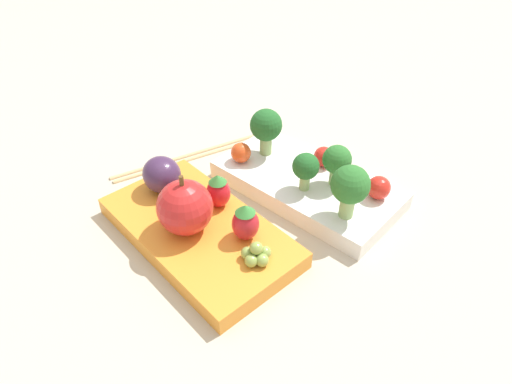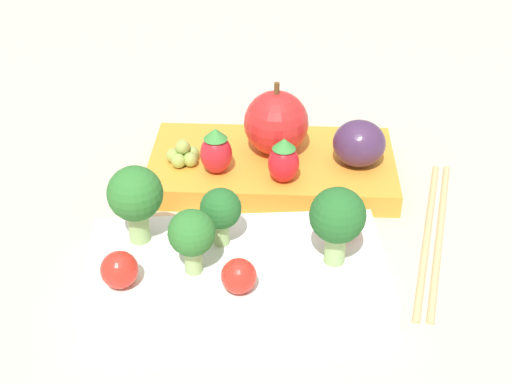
% 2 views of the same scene
% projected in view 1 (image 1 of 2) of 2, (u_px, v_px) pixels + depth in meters
% --- Properties ---
extents(ground_plane, '(4.00, 4.00, 0.00)m').
position_uv_depth(ground_plane, '(258.00, 214.00, 0.53)').
color(ground_plane, '#BCB29E').
extents(bento_box_savoury, '(0.23, 0.14, 0.02)m').
position_uv_depth(bento_box_savoury, '(307.00, 184.00, 0.55)').
color(bento_box_savoury, white).
rests_on(bento_box_savoury, ground_plane).
extents(bento_box_fruit, '(0.23, 0.13, 0.02)m').
position_uv_depth(bento_box_fruit, '(199.00, 232.00, 0.49)').
color(bento_box_fruit, orange).
rests_on(bento_box_fruit, ground_plane).
extents(broccoli_floret_0, '(0.03, 0.03, 0.05)m').
position_uv_depth(broccoli_floret_0, '(337.00, 161.00, 0.52)').
color(broccoli_floret_0, '#93B770').
rests_on(broccoli_floret_0, bento_box_savoury).
extents(broccoli_floret_1, '(0.04, 0.04, 0.06)m').
position_uv_depth(broccoli_floret_1, '(266.00, 127.00, 0.56)').
color(broccoli_floret_1, '#93B770').
rests_on(broccoli_floret_1, bento_box_savoury).
extents(broccoli_floret_2, '(0.04, 0.04, 0.06)m').
position_uv_depth(broccoli_floret_2, '(350.00, 186.00, 0.47)').
color(broccoli_floret_2, '#93B770').
rests_on(broccoli_floret_2, bento_box_savoury).
extents(broccoli_floret_3, '(0.03, 0.03, 0.05)m').
position_uv_depth(broccoli_floret_3, '(306.00, 168.00, 0.51)').
color(broccoli_floret_3, '#93B770').
rests_on(broccoli_floret_3, bento_box_savoury).
extents(cherry_tomato_0, '(0.03, 0.03, 0.03)m').
position_uv_depth(cherry_tomato_0, '(379.00, 188.00, 0.51)').
color(cherry_tomato_0, red).
rests_on(cherry_tomato_0, bento_box_savoury).
extents(cherry_tomato_1, '(0.02, 0.02, 0.02)m').
position_uv_depth(cherry_tomato_1, '(323.00, 156.00, 0.56)').
color(cherry_tomato_1, red).
rests_on(cherry_tomato_1, bento_box_savoury).
extents(cherry_tomato_2, '(0.03, 0.03, 0.03)m').
position_uv_depth(cherry_tomato_2, '(241.00, 153.00, 0.56)').
color(cherry_tomato_2, '#DB4C1E').
rests_on(cherry_tomato_2, bento_box_savoury).
extents(apple, '(0.06, 0.06, 0.07)m').
position_uv_depth(apple, '(185.00, 207.00, 0.46)').
color(apple, red).
rests_on(apple, bento_box_fruit).
extents(strawberry_0, '(0.03, 0.03, 0.04)m').
position_uv_depth(strawberry_0, '(245.00, 222.00, 0.46)').
color(strawberry_0, red).
rests_on(strawberry_0, bento_box_fruit).
extents(strawberry_1, '(0.03, 0.03, 0.04)m').
position_uv_depth(strawberry_1, '(218.00, 191.00, 0.50)').
color(strawberry_1, red).
rests_on(strawberry_1, bento_box_fruit).
extents(plum, '(0.05, 0.04, 0.04)m').
position_uv_depth(plum, '(162.00, 175.00, 0.52)').
color(plum, '#42284C').
rests_on(plum, bento_box_fruit).
extents(grape_cluster, '(0.03, 0.03, 0.02)m').
position_uv_depth(grape_cluster, '(256.00, 254.00, 0.44)').
color(grape_cluster, '#8EA84C').
rests_on(grape_cluster, bento_box_fruit).
extents(chopsticks_pair, '(0.05, 0.21, 0.01)m').
position_uv_depth(chopsticks_pair, '(187.00, 157.00, 0.61)').
color(chopsticks_pair, tan).
rests_on(chopsticks_pair, ground_plane).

